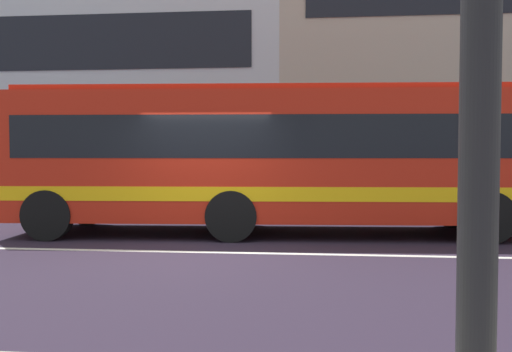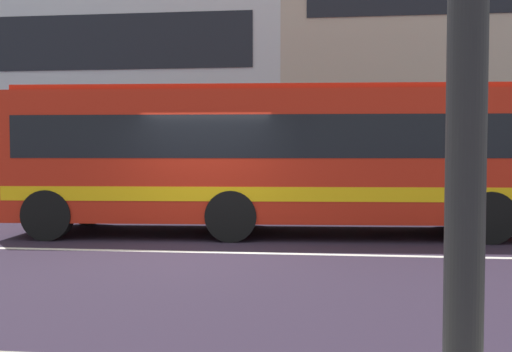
# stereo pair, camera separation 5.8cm
# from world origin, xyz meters

# --- Properties ---
(ground_plane) EXTENTS (160.00, 160.00, 0.00)m
(ground_plane) POSITION_xyz_m (0.00, 0.00, 0.00)
(ground_plane) COLOR #2B2131
(lane_centre_line) EXTENTS (60.00, 0.16, 0.01)m
(lane_centre_line) POSITION_xyz_m (0.00, 0.00, 0.00)
(lane_centre_line) COLOR silver
(lane_centre_line) RESTS_ON ground_plane
(apartment_block_left) EXTENTS (23.79, 10.05, 9.70)m
(apartment_block_left) POSITION_xyz_m (-11.04, 14.77, 4.85)
(apartment_block_left) COLOR silver
(apartment_block_left) RESTS_ON ground_plane
(transit_bus) EXTENTS (10.69, 3.21, 3.08)m
(transit_bus) POSITION_xyz_m (1.04, 2.41, 1.70)
(transit_bus) COLOR red
(transit_bus) RESTS_ON ground_plane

